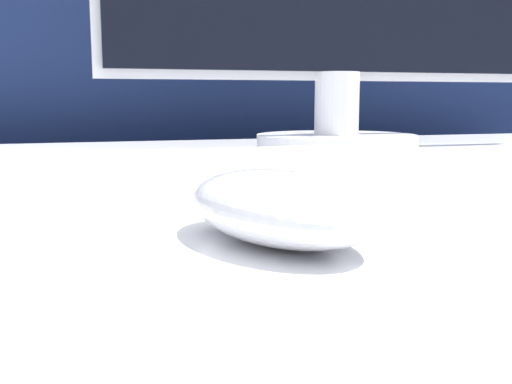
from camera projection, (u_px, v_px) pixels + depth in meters
partition_panel at (150, 161)px, 1.15m from camera, size 5.00×0.03×1.31m
computer_mouse_near at (278, 207)px, 0.30m from camera, size 0.10×0.14×0.04m
keyboard at (214, 168)px, 0.51m from camera, size 0.42×0.15×0.02m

